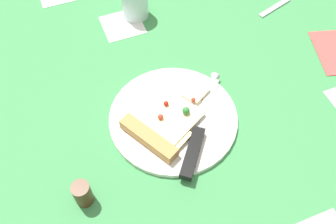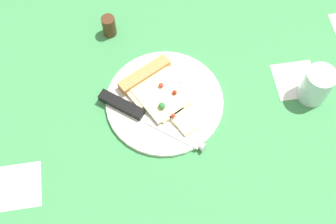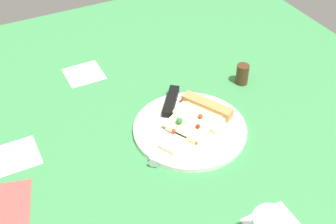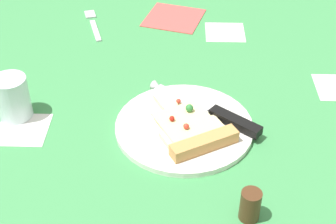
# 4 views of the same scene
# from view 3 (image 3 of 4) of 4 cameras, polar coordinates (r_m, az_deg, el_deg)

# --- Properties ---
(ground_plane) EXTENTS (1.26, 1.26, 0.03)m
(ground_plane) POSITION_cam_3_polar(r_m,az_deg,el_deg) (0.97, -0.95, -3.26)
(ground_plane) COLOR #3D8C4C
(ground_plane) RESTS_ON ground
(plate) EXTENTS (0.24, 0.24, 0.01)m
(plate) POSITION_cam_3_polar(r_m,az_deg,el_deg) (0.96, 2.83, -2.19)
(plate) COLOR white
(plate) RESTS_ON ground_plane
(pizza_slice) EXTENTS (0.15, 0.19, 0.03)m
(pizza_slice) POSITION_cam_3_polar(r_m,az_deg,el_deg) (0.97, 3.67, -0.76)
(pizza_slice) COLOR beige
(pizza_slice) RESTS_ON plate
(knife) EXTENTS (0.20, 0.16, 0.02)m
(knife) POSITION_cam_3_polar(r_m,az_deg,el_deg) (0.97, -0.13, -0.34)
(knife) COLOR silver
(knife) RESTS_ON plate
(pepper_shaker) EXTENTS (0.03, 0.03, 0.05)m
(pepper_shaker) POSITION_cam_3_polar(r_m,az_deg,el_deg) (1.09, 9.50, 4.80)
(pepper_shaker) COLOR #4C2D19
(pepper_shaker) RESTS_ON ground_plane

